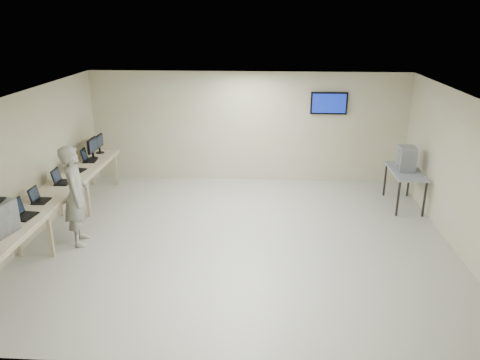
{
  "coord_description": "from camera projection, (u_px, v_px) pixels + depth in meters",
  "views": [
    {
      "loc": [
        0.51,
        -8.15,
        4.14
      ],
      "look_at": [
        0.0,
        0.2,
        1.15
      ],
      "focal_mm": 35.0,
      "sensor_mm": 36.0,
      "label": 1
    }
  ],
  "objects": [
    {
      "name": "room",
      "position": [
        241.0,
        169.0,
        8.65
      ],
      "size": [
        8.01,
        7.01,
        2.81
      ],
      "color": "#A9A9A5",
      "rests_on": "ground"
    },
    {
      "name": "workbench",
      "position": [
        54.0,
        195.0,
        9.0
      ],
      "size": [
        0.76,
        6.0,
        0.9
      ],
      "color": "beige",
      "rests_on": "ground"
    },
    {
      "name": "laptop_0",
      "position": [
        21.0,
        213.0,
        7.85
      ],
      "size": [
        0.36,
        0.42,
        0.31
      ],
      "rotation": [
        0.0,
        0.0,
        -0.11
      ],
      "color": "black",
      "rests_on": "workbench"
    },
    {
      "name": "laptop_1",
      "position": [
        38.0,
        198.0,
        8.5
      ],
      "size": [
        0.29,
        0.35,
        0.27
      ],
      "rotation": [
        0.0,
        0.0,
        -0.02
      ],
      "color": "black",
      "rests_on": "workbench"
    },
    {
      "name": "laptop_2",
      "position": [
        60.0,
        179.0,
        9.43
      ],
      "size": [
        0.32,
        0.38,
        0.29
      ],
      "rotation": [
        0.0,
        0.0,
        0.03
      ],
      "color": "black",
      "rests_on": "workbench"
    },
    {
      "name": "laptop_3",
      "position": [
        75.0,
        168.0,
        10.13
      ],
      "size": [
        0.36,
        0.4,
        0.28
      ],
      "rotation": [
        0.0,
        0.0,
        -0.19
      ],
      "color": "black",
      "rests_on": "workbench"
    },
    {
      "name": "laptop_4",
      "position": [
        88.0,
        158.0,
        10.84
      ],
      "size": [
        0.34,
        0.4,
        0.29
      ],
      "rotation": [
        0.0,
        0.0,
        0.1
      ],
      "color": "black",
      "rests_on": "workbench"
    },
    {
      "name": "monitor_near",
      "position": [
        92.0,
        146.0,
        10.96
      ],
      "size": [
        0.22,
        0.49,
        0.48
      ],
      "color": "black",
      "rests_on": "workbench"
    },
    {
      "name": "monitor_far",
      "position": [
        99.0,
        142.0,
        11.4
      ],
      "size": [
        0.2,
        0.46,
        0.45
      ],
      "color": "black",
      "rests_on": "workbench"
    },
    {
      "name": "soldier",
      "position": [
        76.0,
        196.0,
        8.63
      ],
      "size": [
        0.64,
        0.8,
        1.92
      ],
      "primitive_type": "imported",
      "rotation": [
        0.0,
        0.0,
        1.85
      ],
      "color": "gray",
      "rests_on": "ground"
    },
    {
      "name": "side_table",
      "position": [
        406.0,
        174.0,
        10.42
      ],
      "size": [
        0.65,
        1.4,
        0.84
      ],
      "color": "gray",
      "rests_on": "ground"
    },
    {
      "name": "storage_bins",
      "position": [
        407.0,
        159.0,
        10.3
      ],
      "size": [
        0.35,
        0.39,
        0.55
      ],
      "color": "gray",
      "rests_on": "side_table"
    }
  ]
}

